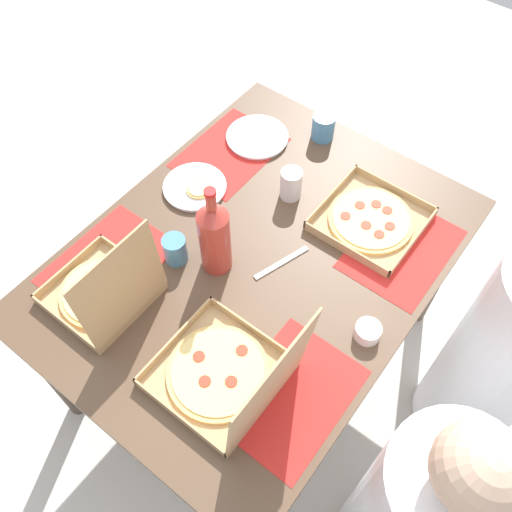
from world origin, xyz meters
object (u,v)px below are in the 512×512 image
soda_bottle (215,237)px  condiment_bowl (368,332)px  pizza_box_center (105,291)px  pizza_box_edge_far (371,220)px  cup_red (291,184)px  plate_middle (195,187)px  diner_left_seat (503,358)px  plate_far_left (257,137)px  pizza_box_corner_right (229,375)px  cup_dark (175,249)px  cup_clear_left (323,127)px

soda_bottle → condiment_bowl: soda_bottle is taller
soda_bottle → pizza_box_center: bearing=-30.0°
pizza_box_edge_far → cup_red: (0.06, -0.26, 0.04)m
plate_middle → diner_left_seat: 1.10m
plate_middle → pizza_box_edge_far: bearing=113.8°
pizza_box_edge_far → plate_far_left: (-0.08, -0.50, -0.00)m
pizza_box_center → pizza_box_edge_far: bearing=147.3°
pizza_box_center → cup_red: bearing=163.9°
soda_bottle → diner_left_seat: (-0.38, 0.82, -0.36)m
pizza_box_corner_right → cup_red: pizza_box_corner_right is taller
pizza_box_corner_right → cup_dark: pizza_box_corner_right is taller
pizza_box_edge_far → plate_middle: bearing=-66.2°
plate_middle → cup_dark: 0.27m
pizza_box_corner_right → condiment_bowl: 0.39m
pizza_box_center → pizza_box_edge_far: pizza_box_center is taller
plate_middle → soda_bottle: bearing=53.5°
pizza_box_center → condiment_bowl: (-0.35, 0.63, -0.03)m
pizza_box_center → cup_dark: size_ratio=3.38×
pizza_box_center → cup_dark: pizza_box_center is taller
pizza_box_corner_right → pizza_box_edge_far: 0.67m
plate_far_left → pizza_box_edge_far: bearing=81.4°
pizza_box_corner_right → plate_far_left: bearing=-147.1°
pizza_box_corner_right → plate_middle: bearing=-131.4°
pizza_box_edge_far → cup_clear_left: cup_clear_left is taller
plate_far_left → diner_left_seat: diner_left_seat is taller
plate_far_left → soda_bottle: (0.48, 0.22, 0.12)m
pizza_box_center → plate_far_left: bearing=-175.7°
plate_middle → condiment_bowl: 0.72m
pizza_box_corner_right → plate_far_left: 0.89m
pizza_box_corner_right → plate_middle: (-0.44, -0.50, -0.04)m
cup_dark → cup_clear_left: 0.69m
pizza_box_corner_right → plate_far_left: pizza_box_corner_right is taller
pizza_box_corner_right → plate_middle: 0.67m
pizza_box_corner_right → condiment_bowl: size_ratio=4.72×
pizza_box_corner_right → pizza_box_center: pizza_box_corner_right is taller
pizza_box_corner_right → diner_left_seat: 0.89m
pizza_box_corner_right → cup_red: bearing=-158.2°
cup_red → condiment_bowl: (0.28, 0.45, -0.03)m
pizza_box_corner_right → diner_left_seat: (-0.64, 0.56, -0.28)m
pizza_box_center → plate_middle: 0.47m
cup_clear_left → soda_bottle: bearing=4.4°
cup_clear_left → condiment_bowl: bearing=42.6°
pizza_box_center → condiment_bowl: pizza_box_center is taller
cup_dark → plate_middle: bearing=-150.7°
plate_middle → pizza_box_center: bearing=9.5°
pizza_box_edge_far → plate_middle: 0.57m
soda_bottle → condiment_bowl: (-0.07, 0.47, -0.11)m
pizza_box_edge_far → soda_bottle: (0.41, -0.28, 0.12)m
pizza_box_center → soda_bottle: soda_bottle is taller
cup_dark → condiment_bowl: bearing=102.2°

